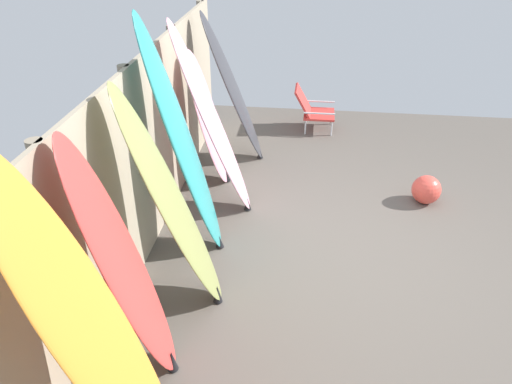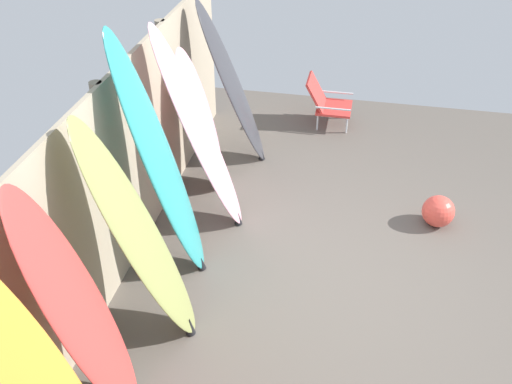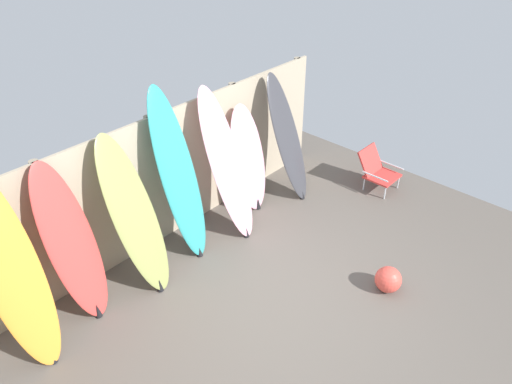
{
  "view_description": "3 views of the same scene",
  "coord_description": "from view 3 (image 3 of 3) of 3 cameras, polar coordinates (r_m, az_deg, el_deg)",
  "views": [
    {
      "loc": [
        -3.81,
        0.5,
        2.98
      ],
      "look_at": [
        -0.37,
        0.91,
        0.91
      ],
      "focal_mm": 35.0,
      "sensor_mm": 36.0,
      "label": 1
    },
    {
      "loc": [
        -3.64,
        0.06,
        3.59
      ],
      "look_at": [
        -0.14,
        0.78,
        1.07
      ],
      "focal_mm": 40.0,
      "sensor_mm": 36.0,
      "label": 2
    },
    {
      "loc": [
        -3.16,
        -2.59,
        4.34
      ],
      "look_at": [
        0.47,
        0.71,
        1.07
      ],
      "focal_mm": 35.0,
      "sensor_mm": 36.0,
      "label": 3
    }
  ],
  "objects": [
    {
      "name": "ground",
      "position": [
        5.96,
        2.06,
        -13.11
      ],
      "size": [
        7.68,
        7.68,
        0.0
      ],
      "primitive_type": "plane",
      "color": "#5B544C"
    },
    {
      "name": "fence_back",
      "position": [
        6.56,
        -11.21,
        1.26
      ],
      "size": [
        6.08,
        0.11,
        1.8
      ],
      "color": "tan",
      "rests_on": "ground"
    },
    {
      "name": "surfboard_orange_0",
      "position": [
        5.39,
        -26.17,
        -8.15
      ],
      "size": [
        0.57,
        0.84,
        2.12
      ],
      "color": "orange",
      "rests_on": "ground"
    },
    {
      "name": "surfboard_red_1",
      "position": [
        5.7,
        -20.33,
        -5.67
      ],
      "size": [
        0.63,
        0.64,
        1.88
      ],
      "color": "#D13D38",
      "rests_on": "ground"
    },
    {
      "name": "surfboard_olive_2",
      "position": [
        5.86,
        -13.71,
        -2.79
      ],
      "size": [
        0.66,
        0.81,
        1.93
      ],
      "color": "olive",
      "rests_on": "ground"
    },
    {
      "name": "surfboard_teal_3",
      "position": [
        6.2,
        -8.84,
        1.77
      ],
      "size": [
        0.56,
        0.71,
        2.24
      ],
      "color": "teal",
      "rests_on": "ground"
    },
    {
      "name": "surfboard_pink_4",
      "position": [
        6.56,
        -3.36,
        3.06
      ],
      "size": [
        0.59,
        0.85,
        2.04
      ],
      "color": "pink",
      "rests_on": "ground"
    },
    {
      "name": "surfboard_pink_5",
      "position": [
        7.16,
        -0.84,
        3.74
      ],
      "size": [
        0.59,
        0.49,
        1.58
      ],
      "color": "pink",
      "rests_on": "ground"
    },
    {
      "name": "surfboard_charcoal_6",
      "position": [
        7.42,
        3.62,
        6.13
      ],
      "size": [
        0.49,
        0.8,
        1.87
      ],
      "color": "#38383D",
      "rests_on": "ground"
    },
    {
      "name": "beach_chair",
      "position": [
        8.03,
        13.65,
        2.56
      ],
      "size": [
        0.5,
        0.58,
        0.63
      ],
      "rotation": [
        0.0,
        0.0,
        0.08
      ],
      "color": "silver",
      "rests_on": "ground"
    },
    {
      "name": "beach_ball",
      "position": [
        6.27,
        14.87,
        -9.64
      ],
      "size": [
        0.32,
        0.32,
        0.32
      ],
      "primitive_type": "sphere",
      "color": "#E54C3F",
      "rests_on": "ground"
    }
  ]
}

